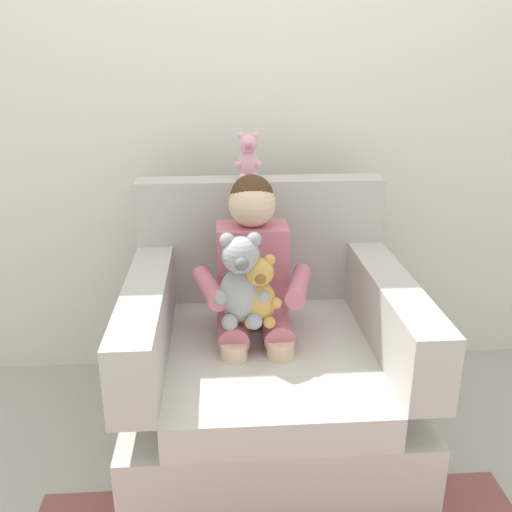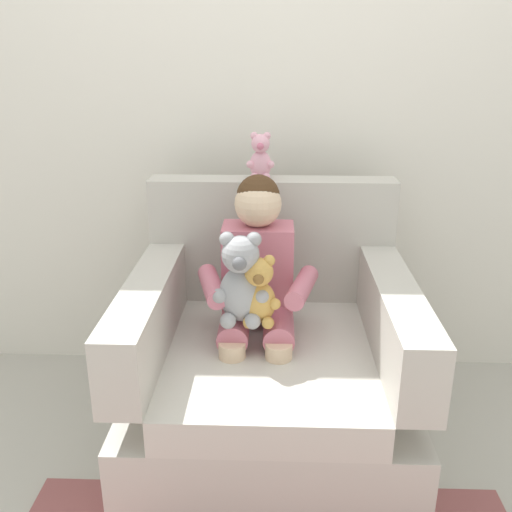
# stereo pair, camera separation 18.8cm
# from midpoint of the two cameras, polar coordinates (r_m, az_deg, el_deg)

# --- Properties ---
(ground_plane) EXTENTS (8.00, 8.00, 0.00)m
(ground_plane) POSITION_cam_midpoint_polar(r_m,az_deg,el_deg) (2.32, -1.24, -18.47)
(ground_plane) COLOR #ADA89E
(back_wall) EXTENTS (6.00, 0.10, 2.60)m
(back_wall) POSITION_cam_midpoint_polar(r_m,az_deg,el_deg) (2.52, -2.30, 16.72)
(back_wall) COLOR silver
(back_wall) RESTS_ON ground
(armchair) EXTENTS (0.99, 0.98, 0.96)m
(armchair) POSITION_cam_midpoint_polar(r_m,az_deg,el_deg) (2.17, -1.36, -11.29)
(armchair) COLOR #BCB7AD
(armchair) RESTS_ON ground
(seated_child) EXTENTS (0.45, 0.39, 0.82)m
(seated_child) POSITION_cam_midpoint_polar(r_m,az_deg,el_deg) (2.05, -2.88, -2.40)
(seated_child) COLOR #C66B7F
(seated_child) RESTS_ON armchair
(plush_grey) EXTENTS (0.19, 0.16, 0.33)m
(plush_grey) POSITION_cam_midpoint_polar(r_m,az_deg,el_deg) (1.91, -4.35, -2.68)
(plush_grey) COLOR #9E9EA3
(plush_grey) RESTS_ON armchair
(plush_honey) EXTENTS (0.15, 0.12, 0.25)m
(plush_honey) POSITION_cam_midpoint_polar(r_m,az_deg,el_deg) (1.91, -2.48, -3.72)
(plush_honey) COLOR gold
(plush_honey) RESTS_ON armchair
(plush_pink_on_backrest) EXTENTS (0.11, 0.09, 0.19)m
(plush_pink_on_backrest) POSITION_cam_midpoint_polar(r_m,az_deg,el_deg) (2.26, -3.22, 9.84)
(plush_pink_on_backrest) COLOR #EAA8BC
(plush_pink_on_backrest) RESTS_ON armchair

